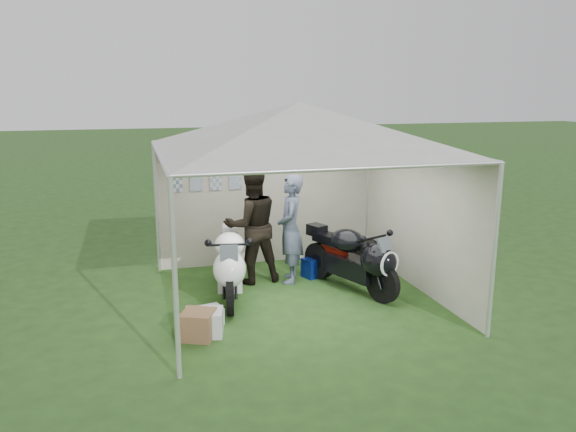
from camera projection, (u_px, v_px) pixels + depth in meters
name	position (u px, v px, depth m)	size (l,w,h in m)	color
ground	(298.00, 298.00, 8.73)	(80.00, 80.00, 0.00)	#244119
canopy_tent	(298.00, 131.00, 8.19)	(5.66, 5.66, 3.00)	silver
motorcycle_white	(230.00, 263.00, 8.58)	(0.70, 2.10, 1.04)	black
motorcycle_black	(355.00, 257.00, 8.90)	(1.04, 1.98, 1.02)	black
paddock_stand	(316.00, 267.00, 9.72)	(0.44, 0.28, 0.33)	#112EB5
person_dark_jacket	(252.00, 225.00, 9.29)	(0.95, 0.74, 1.95)	black
person_blue_jacket	(290.00, 229.00, 9.32)	(0.66, 0.44, 1.82)	slate
equipment_box	(365.00, 258.00, 9.92)	(0.53, 0.42, 0.53)	black
crate_0	(204.00, 323.00, 7.41)	(0.50, 0.39, 0.33)	silver
crate_1	(198.00, 325.00, 7.31)	(0.40, 0.40, 0.36)	brown
crate_2	(210.00, 316.00, 7.75)	(0.33, 0.28, 0.24)	silver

